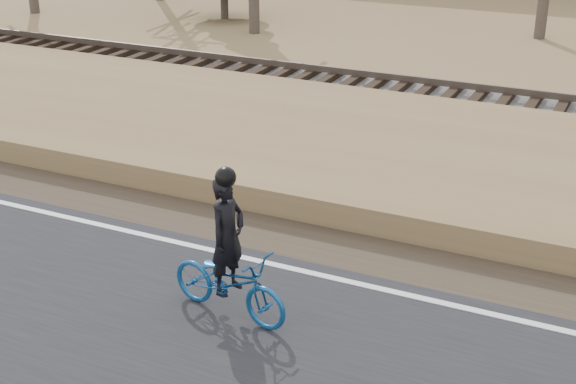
% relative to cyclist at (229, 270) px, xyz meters
% --- Properties ---
extents(ground, '(120.00, 120.00, 0.00)m').
position_rel_cyclist_xyz_m(ground, '(-5.10, 1.23, -0.69)').
color(ground, olive).
rests_on(ground, ground).
extents(edge_line, '(120.00, 0.12, 0.01)m').
position_rel_cyclist_xyz_m(edge_line, '(-5.10, 1.43, -0.63)').
color(edge_line, silver).
rests_on(edge_line, road).
extents(shoulder, '(120.00, 1.60, 0.04)m').
position_rel_cyclist_xyz_m(shoulder, '(-5.10, 2.43, -0.67)').
color(shoulder, '#473A2B').
rests_on(shoulder, ground).
extents(embankment, '(120.00, 5.00, 0.44)m').
position_rel_cyclist_xyz_m(embankment, '(-5.10, 5.43, -0.47)').
color(embankment, olive).
rests_on(embankment, ground).
extents(ballast, '(120.00, 3.00, 0.45)m').
position_rel_cyclist_xyz_m(ballast, '(-5.10, 9.23, -0.47)').
color(ballast, slate).
rests_on(ballast, ground).
extents(railroad, '(120.00, 2.40, 0.29)m').
position_rel_cyclist_xyz_m(railroad, '(-5.10, 9.23, -0.17)').
color(railroad, black).
rests_on(railroad, ballast).
extents(cyclist, '(1.83, 0.89, 2.03)m').
position_rel_cyclist_xyz_m(cyclist, '(0.00, 0.00, 0.00)').
color(cyclist, navy).
rests_on(cyclist, road).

